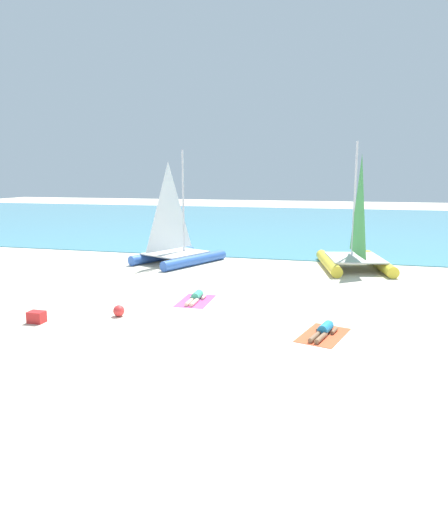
{
  "coord_description": "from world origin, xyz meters",
  "views": [
    {
      "loc": [
        4.92,
        -13.55,
        4.56
      ],
      "look_at": [
        0.0,
        5.08,
        1.2
      ],
      "focal_mm": 32.77,
      "sensor_mm": 36.0,
      "label": 1
    }
  ],
  "objects": [
    {
      "name": "ground_plane",
      "position": [
        0.0,
        10.0,
        0.0
      ],
      "size": [
        120.0,
        120.0,
        0.0
      ],
      "primitive_type": "plane",
      "color": "beige"
    },
    {
      "name": "ocean_water",
      "position": [
        0.0,
        31.3,
        0.03
      ],
      "size": [
        120.0,
        40.0,
        0.05
      ],
      "primitive_type": "cube",
      "color": "#4C9EB7",
      "rests_on": "ground"
    },
    {
      "name": "sailboat_yellow",
      "position": [
        5.37,
        9.82,
        0.92
      ],
      "size": [
        3.9,
        5.23,
        6.16
      ],
      "rotation": [
        0.0,
        0.0,
        0.2
      ],
      "color": "yellow",
      "rests_on": "ground"
    },
    {
      "name": "sailboat_blue",
      "position": [
        -3.63,
        9.1,
        0.87
      ],
      "size": [
        4.42,
        5.23,
        5.82
      ],
      "rotation": [
        0.0,
        0.0,
        -0.42
      ],
      "color": "blue",
      "rests_on": "ground"
    },
    {
      "name": "towel_left",
      "position": [
        -0.32,
        2.19,
        0.01
      ],
      "size": [
        1.16,
        1.93,
        0.01
      ],
      "primitive_type": "cube",
      "rotation": [
        0.0,
        0.0,
        0.03
      ],
      "color": "#D84C99",
      "rests_on": "ground"
    },
    {
      "name": "sunbather_left",
      "position": [
        -0.32,
        2.26,
        0.13
      ],
      "size": [
        0.55,
        1.56,
        0.3
      ],
      "rotation": [
        0.0,
        0.0,
        0.03
      ],
      "color": "#3FB28C",
      "rests_on": "towel_left"
    },
    {
      "name": "towel_right",
      "position": [
        4.4,
        -0.4,
        0.01
      ],
      "size": [
        1.57,
        2.12,
        0.01
      ],
      "primitive_type": "cube",
      "rotation": [
        0.0,
        0.0,
        -0.27
      ],
      "color": "#EA5933",
      "rests_on": "ground"
    },
    {
      "name": "sunbather_right",
      "position": [
        4.42,
        -0.33,
        0.13
      ],
      "size": [
        0.79,
        1.55,
        0.3
      ],
      "rotation": [
        0.0,
        0.0,
        -0.27
      ],
      "color": "#268CCC",
      "rests_on": "towel_right"
    },
    {
      "name": "beach_ball",
      "position": [
        -2.15,
        -0.23,
        0.18
      ],
      "size": [
        0.37,
        0.37,
        0.37
      ],
      "primitive_type": "sphere",
      "color": "red",
      "rests_on": "ground"
    },
    {
      "name": "cooler_box",
      "position": [
        -4.33,
        -1.48,
        0.18
      ],
      "size": [
        0.5,
        0.36,
        0.36
      ],
      "primitive_type": "cube",
      "color": "red",
      "rests_on": "ground"
    }
  ]
}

